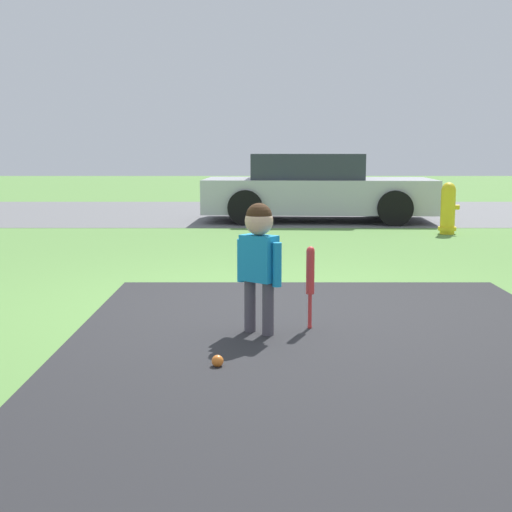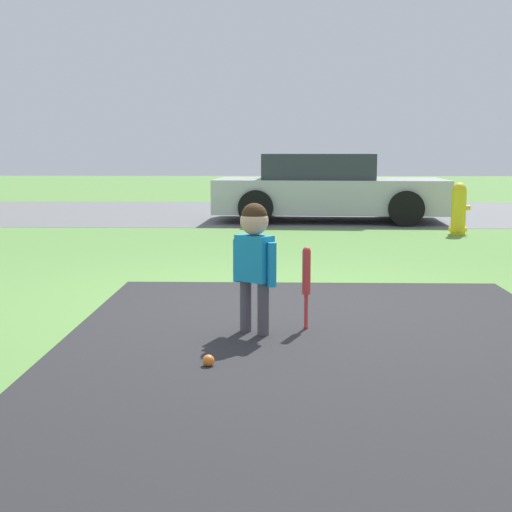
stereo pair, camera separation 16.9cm
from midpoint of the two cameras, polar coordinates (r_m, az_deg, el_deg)
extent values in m
plane|color=#5B8C42|center=(5.83, 1.22, -3.95)|extent=(60.00, 60.00, 0.00)
cube|color=#262628|center=(3.46, 8.54, -12.81)|extent=(3.50, 7.00, 0.01)
cube|color=slate|center=(14.59, 1.49, 3.52)|extent=(40.00, 6.00, 0.01)
cylinder|color=#4C4751|center=(4.95, 0.14, -4.01)|extent=(0.08, 0.08, 0.37)
cylinder|color=#4C4751|center=(4.86, 1.58, -4.27)|extent=(0.08, 0.08, 0.37)
cube|color=#198CC6|center=(4.84, 0.86, -0.18)|extent=(0.28, 0.26, 0.32)
cylinder|color=#198CC6|center=(4.94, -0.52, -0.35)|extent=(0.06, 0.06, 0.30)
cylinder|color=#198CC6|center=(4.75, 2.30, -0.71)|extent=(0.06, 0.06, 0.30)
sphere|color=#D8AD8C|center=(4.81, 0.87, 2.81)|extent=(0.19, 0.19, 0.19)
sphere|color=#382314|center=(4.81, 0.87, 3.21)|extent=(0.18, 0.18, 0.18)
sphere|color=red|center=(5.08, 4.96, -5.67)|extent=(0.03, 0.03, 0.03)
cylinder|color=red|center=(5.06, 4.98, -4.46)|extent=(0.03, 0.03, 0.25)
cylinder|color=red|center=(5.00, 5.02, -1.32)|extent=(0.06, 0.06, 0.31)
sphere|color=red|center=(4.98, 5.04, 0.43)|extent=(0.06, 0.06, 0.06)
sphere|color=orange|center=(4.21, -2.67, -8.36)|extent=(0.07, 0.07, 0.07)
cylinder|color=yellow|center=(11.12, 16.32, 3.38)|extent=(0.22, 0.22, 0.68)
sphere|color=yellow|center=(11.10, 16.39, 5.13)|extent=(0.21, 0.21, 0.21)
cylinder|color=yellow|center=(11.14, 16.26, 2.07)|extent=(0.27, 0.27, 0.05)
cylinder|color=yellow|center=(11.15, 16.93, 3.72)|extent=(0.10, 0.08, 0.08)
cube|color=#B7B7BC|center=(12.87, 6.26, 4.85)|extent=(4.13, 1.95, 0.59)
cube|color=#2D333D|center=(12.85, 5.39, 7.16)|extent=(2.02, 1.63, 0.44)
cylinder|color=black|center=(13.85, 11.34, 4.32)|extent=(0.60, 0.21, 0.60)
cylinder|color=black|center=(12.11, 12.31, 3.72)|extent=(0.60, 0.21, 0.60)
cylinder|color=black|center=(13.79, 0.92, 4.46)|extent=(0.60, 0.21, 0.60)
cylinder|color=black|center=(12.03, 0.38, 3.89)|extent=(0.60, 0.21, 0.60)
camera|label=1|loc=(0.08, -89.08, 0.14)|focal=50.00mm
camera|label=2|loc=(0.08, 90.92, -0.14)|focal=50.00mm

